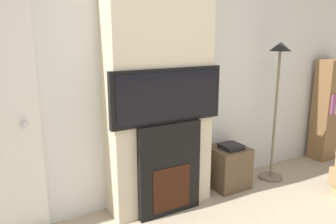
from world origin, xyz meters
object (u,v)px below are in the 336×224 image
(television, at_px, (168,96))
(floor_lamp, at_px, (277,87))
(media_stand, at_px, (228,166))
(fireplace, at_px, (168,169))
(bookshelf, at_px, (328,110))

(television, height_order, floor_lamp, floor_lamp)
(floor_lamp, distance_m, media_stand, 1.06)
(television, relative_size, media_stand, 2.16)
(fireplace, height_order, media_stand, fireplace)
(floor_lamp, relative_size, bookshelf, 1.18)
(fireplace, distance_m, media_stand, 0.89)
(bookshelf, bearing_deg, fireplace, -176.51)
(media_stand, distance_m, bookshelf, 1.82)
(fireplace, distance_m, television, 0.71)
(fireplace, height_order, floor_lamp, floor_lamp)
(floor_lamp, xyz_separation_m, bookshelf, (1.17, 0.12, -0.42))
(media_stand, xyz_separation_m, bookshelf, (1.77, 0.03, 0.45))
(bookshelf, bearing_deg, television, -176.47)
(television, bearing_deg, floor_lamp, 1.82)
(television, relative_size, bookshelf, 0.81)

